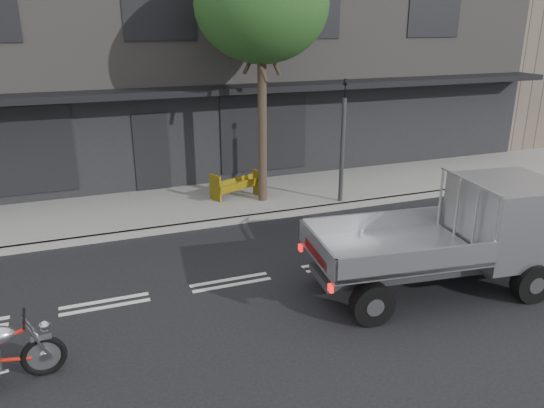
{
  "coord_description": "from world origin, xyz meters",
  "views": [
    {
      "loc": [
        -2.59,
        -9.11,
        4.93
      ],
      "look_at": [
        1.07,
        0.5,
        1.36
      ],
      "focal_mm": 35.0,
      "sensor_mm": 36.0,
      "label": 1
    }
  ],
  "objects": [
    {
      "name": "traffic_light_pole",
      "position": [
        4.2,
        3.35,
        1.65
      ],
      "size": [
        0.12,
        0.12,
        3.5
      ],
      "color": "#2D2D30",
      "rests_on": "ground"
    },
    {
      "name": "street_tree",
      "position": [
        2.2,
        4.2,
        5.28
      ],
      "size": [
        3.4,
        3.4,
        6.74
      ],
      "color": "#382B21",
      "rests_on": "ground"
    },
    {
      "name": "flatbed_ute",
      "position": [
        4.59,
        -1.77,
        1.24
      ],
      "size": [
        4.89,
        2.43,
        2.18
      ],
      "rotation": [
        0.0,
        0.0,
        -0.12
      ],
      "color": "black",
      "rests_on": "ground"
    },
    {
      "name": "kerb",
      "position": [
        0.0,
        3.1,
        0.07
      ],
      "size": [
        32.0,
        0.2,
        0.15
      ],
      "primitive_type": "cube",
      "color": "gray",
      "rests_on": "ground"
    },
    {
      "name": "building_main",
      "position": [
        0.0,
        11.3,
        4.0
      ],
      "size": [
        26.0,
        10.0,
        8.0
      ],
      "primitive_type": "cube",
      "color": "slate",
      "rests_on": "ground"
    },
    {
      "name": "construction_barrier",
      "position": [
        1.59,
        4.41,
        0.54
      ],
      "size": [
        1.49,
        1.04,
        0.77
      ],
      "primitive_type": null,
      "rotation": [
        0.0,
        0.0,
        0.4
      ],
      "color": "yellow",
      "rests_on": "sidewalk"
    },
    {
      "name": "sidewalk",
      "position": [
        0.0,
        4.7,
        0.07
      ],
      "size": [
        32.0,
        3.2,
        0.15
      ],
      "primitive_type": "cube",
      "color": "gray",
      "rests_on": "ground"
    },
    {
      "name": "ground",
      "position": [
        0.0,
        0.0,
        0.0
      ],
      "size": [
        80.0,
        80.0,
        0.0
      ],
      "primitive_type": "plane",
      "color": "black",
      "rests_on": "ground"
    }
  ]
}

